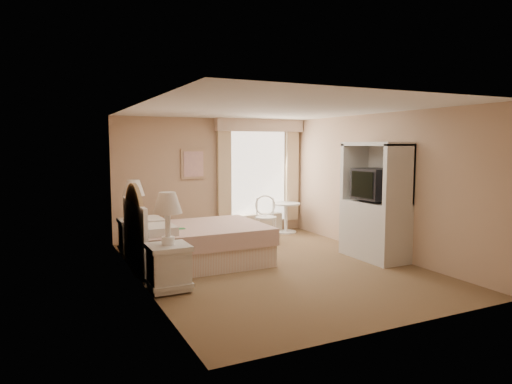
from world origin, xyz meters
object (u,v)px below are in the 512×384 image
bed (193,243)px  cafe_chair (266,214)px  nightstand_far (135,226)px  round_table (286,213)px  nightstand_near (168,255)px  armoire (375,211)px

bed → cafe_chair: bed is taller
nightstand_far → round_table: 3.46m
nightstand_near → armoire: 3.67m
nightstand_near → nightstand_far: (0.00, 2.32, -0.00)m
nightstand_near → cafe_chair: (2.69, 2.43, 0.03)m
nightstand_far → round_table: size_ratio=1.98×
nightstand_far → round_table: (3.42, 0.55, -0.05)m
nightstand_near → nightstand_far: bearing=90.0°
bed → armoire: 3.13m
round_table → armoire: bearing=-84.9°
bed → armoire: size_ratio=1.07×
nightstand_far → armoire: 4.24m
round_table → cafe_chair: size_ratio=0.73×
armoire → cafe_chair: bearing=113.4°
round_table → nightstand_far: bearing=-170.9°
nightstand_far → cafe_chair: size_ratio=1.44×
bed → cafe_chair: 2.33m
armoire → round_table: bearing=95.1°
bed → round_table: size_ratio=3.23×
bed → round_table: bearing=31.9°
bed → round_table: bed is taller
bed → armoire: (2.93, -1.00, 0.47)m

